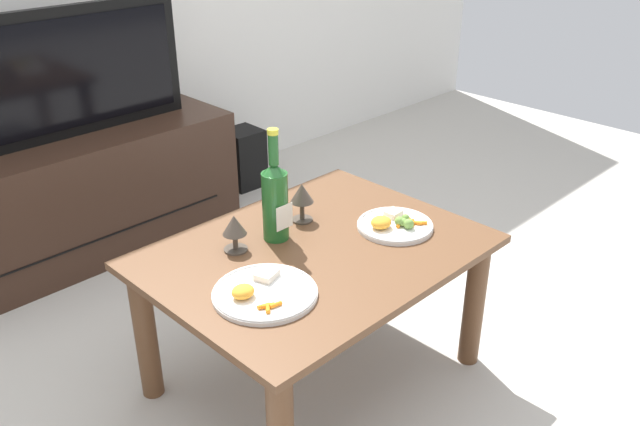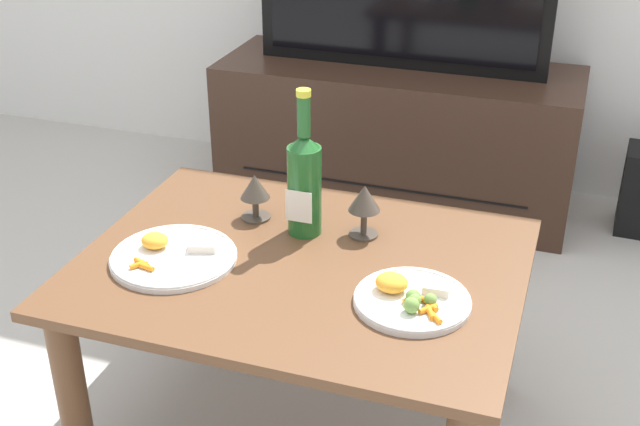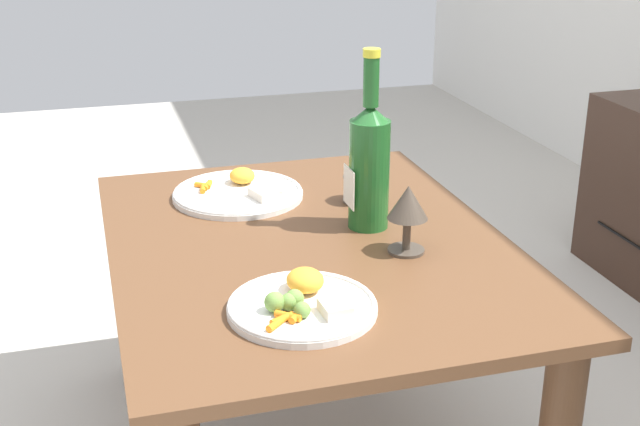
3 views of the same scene
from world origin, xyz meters
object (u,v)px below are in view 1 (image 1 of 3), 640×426
object	(u,v)px
tv_stand	(84,193)
dinner_plate_left	(264,292)
floor_speaker	(244,158)
dining_table	(315,274)
wine_bottle	(275,198)
dinner_plate_right	(394,224)
tv_screen	(63,74)
goblet_left	(234,227)
goblet_right	(302,195)

from	to	relation	value
tv_stand	dinner_plate_left	xyz separation A→B (m)	(-0.18, -1.44, 0.24)
floor_speaker	dinner_plate_left	world-z (taller)	dinner_plate_left
dining_table	floor_speaker	xyz separation A→B (m)	(0.83, 1.40, -0.25)
dining_table	tv_stand	world-z (taller)	tv_stand
floor_speaker	wine_bottle	size ratio (longest dim) A/B	0.87
wine_bottle	dinner_plate_right	bearing A→B (deg)	-35.20
tv_screen	goblet_left	size ratio (longest dim) A/B	8.98
floor_speaker	dinner_plate_right	bearing A→B (deg)	-108.46
floor_speaker	dinner_plate_right	xyz separation A→B (m)	(-0.56, -1.49, 0.35)
dining_table	floor_speaker	distance (m)	1.65
wine_bottle	dinner_plate_left	xyz separation A→B (m)	(-0.24, -0.22, -0.13)
dining_table	tv_stand	distance (m)	1.37
tv_stand	dinner_plate_right	world-z (taller)	dinner_plate_right
goblet_right	dinner_plate_left	world-z (taller)	goblet_right
goblet_left	dinner_plate_right	world-z (taller)	goblet_left
dinner_plate_right	tv_stand	bearing A→B (deg)	104.73
tv_screen	dinner_plate_right	world-z (taller)	tv_screen
tv_screen	goblet_left	bearing A→B (deg)	-93.72
floor_speaker	tv_screen	bearing A→B (deg)	-175.07
goblet_left	dinner_plate_left	size ratio (longest dim) A/B	0.41
goblet_left	goblet_right	bearing A→B (deg)	-0.00
tv_screen	dinner_plate_right	distance (m)	1.52
dining_table	goblet_left	xyz separation A→B (m)	(-0.18, 0.16, 0.17)
floor_speaker	wine_bottle	distance (m)	1.61
tv_stand	dinner_plate_left	world-z (taller)	dinner_plate_left
dining_table	goblet_right	distance (m)	0.27
tv_stand	goblet_right	world-z (taller)	goblet_right
dinner_plate_right	wine_bottle	bearing A→B (deg)	144.80
tv_stand	goblet_left	world-z (taller)	goblet_left
floor_speaker	dinner_plate_right	size ratio (longest dim) A/B	1.28
floor_speaker	dinner_plate_left	size ratio (longest dim) A/B	1.09
goblet_right	wine_bottle	bearing A→B (deg)	-168.55
dining_table	tv_screen	world-z (taller)	tv_screen
dining_table	dinner_plate_left	xyz separation A→B (m)	(-0.28, -0.08, 0.10)
goblet_left	dinner_plate_left	bearing A→B (deg)	-112.17
wine_bottle	dinner_plate_left	bearing A→B (deg)	-137.63
tv_screen	wine_bottle	distance (m)	1.23
wine_bottle	dinner_plate_right	size ratio (longest dim) A/B	1.46
goblet_left	tv_stand	bearing A→B (deg)	86.29
dining_table	floor_speaker	bearing A→B (deg)	59.30
dining_table	goblet_right	size ratio (longest dim) A/B	7.53
dining_table	goblet_right	bearing A→B (deg)	58.43
wine_bottle	goblet_right	bearing A→B (deg)	11.45
goblet_right	dinner_plate_left	bearing A→B (deg)	-146.91
floor_speaker	goblet_left	distance (m)	1.65
dining_table	tv_stand	size ratio (longest dim) A/B	0.75
tv_stand	dinner_plate_left	bearing A→B (deg)	-97.08
floor_speaker	dining_table	bearing A→B (deg)	-118.69
dining_table	goblet_right	world-z (taller)	goblet_right
goblet_left	goblet_right	distance (m)	0.28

